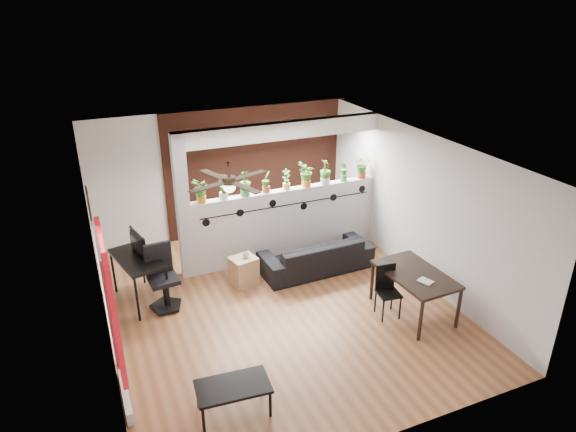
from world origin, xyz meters
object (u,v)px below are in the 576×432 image
(potted_plant_6, at_px, (325,171))
(cup, at_px, (246,255))
(coffee_table, at_px, (233,388))
(potted_plant_1, at_px, (223,187))
(office_chair, at_px, (163,281))
(computer_desk, at_px, (137,262))
(folding_chair, at_px, (387,286))
(cube_shelf, at_px, (244,271))
(potted_plant_5, at_px, (306,174))
(potted_plant_8, at_px, (362,166))
(dining_table, at_px, (415,277))
(sofa, at_px, (316,255))
(potted_plant_0, at_px, (201,189))
(potted_plant_2, at_px, (245,183))
(potted_plant_4, at_px, (286,179))
(potted_plant_7, at_px, (344,171))
(potted_plant_3, at_px, (266,181))
(ceiling_fan, at_px, (229,183))

(potted_plant_6, xyz_separation_m, cup, (-1.84, -0.70, -1.04))
(coffee_table, bearing_deg, potted_plant_1, 74.24)
(office_chair, bearing_deg, potted_plant_1, 32.89)
(computer_desk, height_order, folding_chair, folding_chair)
(cube_shelf, bearing_deg, potted_plant_5, 12.88)
(potted_plant_5, height_order, potted_plant_8, potted_plant_5)
(potted_plant_6, relative_size, dining_table, 0.35)
(sofa, bearing_deg, computer_desk, -5.20)
(office_chair, height_order, dining_table, office_chair)
(computer_desk, bearing_deg, coffee_table, -77.59)
(office_chair, bearing_deg, potted_plant_0, 42.87)
(potted_plant_0, distance_m, folding_chair, 3.46)
(potted_plant_5, relative_size, coffee_table, 0.51)
(potted_plant_2, bearing_deg, computer_desk, -165.30)
(cup, relative_size, dining_table, 0.09)
(folding_chair, bearing_deg, potted_plant_4, 105.57)
(potted_plant_0, height_order, coffee_table, potted_plant_0)
(potted_plant_8, bearing_deg, office_chair, -168.30)
(potted_plant_7, bearing_deg, folding_chair, -102.19)
(potted_plant_5, bearing_deg, potted_plant_3, -180.00)
(potted_plant_3, height_order, sofa, potted_plant_3)
(cube_shelf, relative_size, coffee_table, 0.56)
(office_chair, xyz_separation_m, coffee_table, (0.33, -2.61, -0.10))
(potted_plant_3, distance_m, potted_plant_7, 1.58)
(ceiling_fan, height_order, cup, ceiling_fan)
(potted_plant_2, height_order, dining_table, potted_plant_2)
(potted_plant_3, bearing_deg, folding_chair, -66.08)
(potted_plant_0, xyz_separation_m, dining_table, (2.65, -2.55, -0.95))
(potted_plant_7, bearing_deg, potted_plant_3, -180.00)
(potted_plant_4, bearing_deg, coffee_table, -122.02)
(potted_plant_0, relative_size, computer_desk, 0.37)
(ceiling_fan, height_order, sofa, ceiling_fan)
(potted_plant_2, xyz_separation_m, dining_table, (1.86, -2.55, -0.96))
(potted_plant_2, bearing_deg, potted_plant_0, 180.00)
(computer_desk, height_order, dining_table, computer_desk)
(coffee_table, bearing_deg, potted_plant_8, 42.73)
(potted_plant_6, bearing_deg, cup, -159.24)
(dining_table, bearing_deg, potted_plant_1, 131.42)
(sofa, bearing_deg, cube_shelf, -2.70)
(ceiling_fan, xyz_separation_m, sofa, (1.87, 1.08, -2.03))
(computer_desk, distance_m, office_chair, 0.52)
(sofa, relative_size, folding_chair, 2.31)
(potted_plant_4, bearing_deg, ceiling_fan, -131.63)
(potted_plant_6, xyz_separation_m, office_chair, (-3.28, -0.84, -1.13))
(dining_table, bearing_deg, office_chair, 154.29)
(cube_shelf, xyz_separation_m, folding_chair, (1.76, -1.70, 0.24))
(sofa, height_order, dining_table, dining_table)
(potted_plant_1, height_order, potted_plant_6, potted_plant_6)
(ceiling_fan, xyz_separation_m, dining_table, (2.67, -0.75, -1.68))
(potted_plant_1, height_order, potted_plant_4, potted_plant_1)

